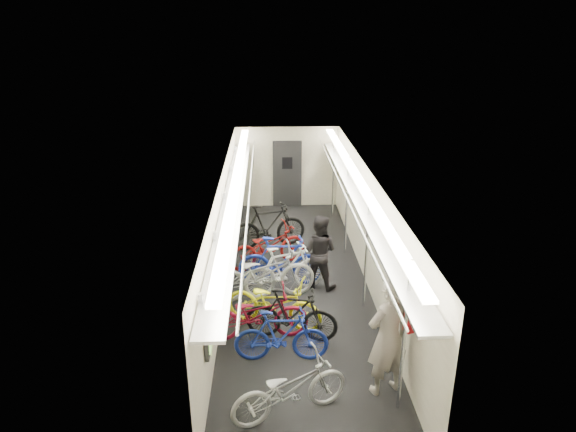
{
  "coord_description": "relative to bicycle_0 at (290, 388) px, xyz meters",
  "views": [
    {
      "loc": [
        -0.59,
        -9.68,
        5.27
      ],
      "look_at": [
        -0.14,
        1.07,
        1.15
      ],
      "focal_mm": 32.0,
      "sensor_mm": 36.0,
      "label": 1
    }
  ],
  "objects": [
    {
      "name": "train_car_shell",
      "position": [
        -0.04,
        4.58,
        1.2
      ],
      "size": [
        10.0,
        10.0,
        10.0
      ],
      "color": "black",
      "rests_on": "ground"
    },
    {
      "name": "bicycle_0",
      "position": [
        0.0,
        0.0,
        0.0
      ],
      "size": [
        1.85,
        1.19,
        0.92
      ],
      "primitive_type": "imported",
      "rotation": [
        0.0,
        0.0,
        1.93
      ],
      "color": "#A4A5A8",
      "rests_on": "ground"
    },
    {
      "name": "bicycle_1",
      "position": [
        -0.08,
        1.26,
        0.01
      ],
      "size": [
        1.57,
        0.48,
        0.93
      ],
      "primitive_type": "imported",
      "rotation": [
        0.0,
        0.0,
        1.54
      ],
      "color": "navy",
      "rests_on": "ground"
    },
    {
      "name": "bicycle_2",
      "position": [
        -0.49,
        1.92,
        0.02
      ],
      "size": [
        1.85,
        0.77,
        0.95
      ],
      "primitive_type": "imported",
      "rotation": [
        0.0,
        0.0,
        1.65
      ],
      "color": "maroon",
      "rests_on": "ground"
    },
    {
      "name": "bicycle_3",
      "position": [
        0.11,
        1.86,
        0.03
      ],
      "size": [
        1.69,
        0.78,
        0.98
      ],
      "primitive_type": "imported",
      "rotation": [
        0.0,
        0.0,
        1.37
      ],
      "color": "black",
      "rests_on": "ground"
    },
    {
      "name": "bicycle_4",
      "position": [
        -0.19,
        2.31,
        0.02
      ],
      "size": [
        1.93,
        1.25,
        0.96
      ],
      "primitive_type": "imported",
      "rotation": [
        0.0,
        0.0,
        1.2
      ],
      "color": "yellow",
      "rests_on": "ground"
    },
    {
      "name": "bicycle_5",
      "position": [
        0.06,
        3.5,
        0.07
      ],
      "size": [
        1.83,
        1.07,
        1.06
      ],
      "primitive_type": "imported",
      "rotation": [
        0.0,
        0.0,
        1.92
      ],
      "color": "white",
      "rests_on": "ground"
    },
    {
      "name": "bicycle_6",
      "position": [
        -0.39,
        3.31,
        0.1
      ],
      "size": [
        2.21,
        1.1,
        1.11
      ],
      "primitive_type": "imported",
      "rotation": [
        0.0,
        0.0,
        1.75
      ],
      "color": "#ABABB0",
      "rests_on": "ground"
    },
    {
      "name": "bicycle_7",
      "position": [
        -0.0,
        3.87,
        0.09
      ],
      "size": [
        1.85,
        0.6,
        1.1
      ],
      "primitive_type": "imported",
      "rotation": [
        0.0,
        0.0,
        1.53
      ],
      "color": "#1B31A7",
      "rests_on": "ground"
    },
    {
      "name": "bicycle_8",
      "position": [
        -0.28,
        4.79,
        0.02
      ],
      "size": [
        1.94,
        1.33,
        0.97
      ],
      "primitive_type": "imported",
      "rotation": [
        0.0,
        0.0,
        1.99
      ],
      "color": "maroon",
      "rests_on": "ground"
    },
    {
      "name": "bicycle_9",
      "position": [
        -0.26,
        5.78,
        0.11
      ],
      "size": [
        1.96,
        1.02,
        1.14
      ],
      "primitive_type": "imported",
      "rotation": [
        0.0,
        0.0,
        1.84
      ],
      "color": "black",
      "rests_on": "ground"
    },
    {
      "name": "passenger_near",
      "position": [
        1.46,
        0.46,
        0.49
      ],
      "size": [
        0.8,
        0.66,
        1.89
      ],
      "primitive_type": "imported",
      "rotation": [
        0.0,
        0.0,
        3.5
      ],
      "color": "gray",
      "rests_on": "ground"
    },
    {
      "name": "passenger_mid",
      "position": [
        0.77,
        3.77,
        0.34
      ],
      "size": [
        0.95,
        0.87,
        1.59
      ],
      "primitive_type": "imported",
      "rotation": [
        0.0,
        0.0,
        2.72
      ],
      "color": "black",
      "rests_on": "ground"
    },
    {
      "name": "backpack",
      "position": [
        1.79,
        0.41,
        0.82
      ],
      "size": [
        0.29,
        0.22,
        0.38
      ],
      "primitive_type": "cube",
      "rotation": [
        0.0,
        0.0,
        0.34
      ],
      "color": "red",
      "rests_on": "passenger_near"
    }
  ]
}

